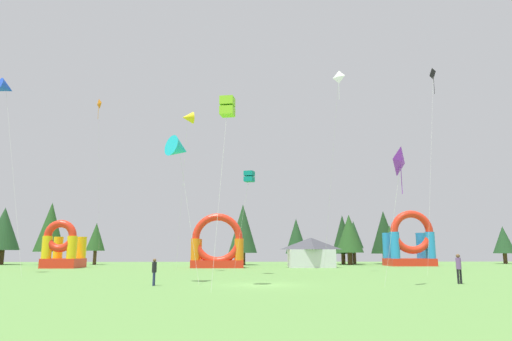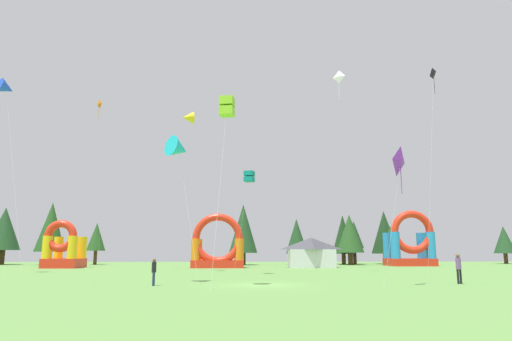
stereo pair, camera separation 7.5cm
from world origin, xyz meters
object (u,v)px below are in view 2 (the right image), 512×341
(kite_purple_diamond, at_px, (402,163))
(kite_black_diamond, at_px, (434,76))
(kite_orange_diamond, at_px, (99,107))
(kite_white_diamond, at_px, (338,79))
(kite_blue_delta, at_px, (6,88))
(person_near_camera, at_px, (154,269))
(kite_yellow_delta, at_px, (188,118))
(inflatable_orange_dome, at_px, (410,245))
(inflatable_red_slide, at_px, (63,251))
(inflatable_yellow_castle, at_px, (218,249))
(kite_teal_box, at_px, (249,177))
(festival_tent, at_px, (311,252))
(kite_lime_box, at_px, (227,107))
(kite_cyan_delta, at_px, (179,149))
(person_left_edge, at_px, (459,266))

(kite_purple_diamond, bearing_deg, kite_black_diamond, 58.96)
(kite_orange_diamond, bearing_deg, kite_white_diamond, -17.49)
(kite_blue_delta, distance_m, person_near_camera, 28.61)
(kite_blue_delta, xyz_separation_m, kite_white_diamond, (32.91, 0.46, 1.58))
(kite_yellow_delta, distance_m, inflatable_orange_dome, 36.40)
(kite_black_diamond, distance_m, kite_white_diamond, 10.73)
(kite_blue_delta, relative_size, inflatable_red_slide, 3.22)
(kite_yellow_delta, distance_m, inflatable_yellow_castle, 17.76)
(kite_teal_box, relative_size, inflatable_orange_dome, 1.21)
(festival_tent, bearing_deg, kite_yellow_delta, -140.82)
(kite_purple_diamond, relative_size, festival_tent, 1.43)
(kite_black_diamond, distance_m, inflatable_orange_dome, 25.45)
(kite_lime_box, xyz_separation_m, kite_cyan_delta, (-3.39, 3.62, -1.87))
(kite_yellow_delta, height_order, festival_tent, kite_yellow_delta)
(kite_purple_diamond, bearing_deg, inflatable_yellow_castle, 112.84)
(inflatable_yellow_castle, height_order, inflatable_red_slide, inflatable_yellow_castle)
(kite_lime_box, height_order, kite_purple_diamond, kite_lime_box)
(person_left_edge, height_order, festival_tent, festival_tent)
(inflatable_orange_dome, bearing_deg, kite_cyan_delta, -131.11)
(kite_white_diamond, distance_m, inflatable_orange_dome, 29.06)
(kite_white_diamond, bearing_deg, person_left_edge, -74.83)
(kite_purple_diamond, relative_size, inflatable_red_slide, 1.39)
(kite_blue_delta, bearing_deg, kite_orange_diamond, 55.19)
(kite_black_diamond, height_order, person_near_camera, kite_black_diamond)
(kite_yellow_delta, xyz_separation_m, inflatable_yellow_castle, (2.81, 11.21, -13.49))
(kite_lime_box, relative_size, person_near_camera, 7.14)
(kite_purple_diamond, relative_size, inflatable_yellow_castle, 1.21)
(kite_teal_box, bearing_deg, kite_purple_diamond, -56.57)
(kite_black_diamond, distance_m, person_near_camera, 36.26)
(kite_lime_box, height_order, inflatable_red_slide, kite_lime_box)
(festival_tent, bearing_deg, inflatable_red_slide, -179.43)
(inflatable_orange_dome, bearing_deg, festival_tent, -160.36)
(kite_white_diamond, bearing_deg, kite_black_diamond, 7.01)
(kite_blue_delta, bearing_deg, kite_cyan_delta, -33.43)
(kite_yellow_delta, xyz_separation_m, kite_cyan_delta, (1.23, -15.08, -6.77))
(kite_blue_delta, distance_m, kite_cyan_delta, 24.04)
(person_left_edge, relative_size, inflatable_yellow_castle, 0.28)
(kite_orange_diamond, relative_size, kite_purple_diamond, 2.43)
(kite_yellow_delta, xyz_separation_m, kite_blue_delta, (-17.46, -2.74, 1.98))
(kite_yellow_delta, distance_m, kite_cyan_delta, 16.57)
(kite_blue_delta, bearing_deg, inflatable_orange_dome, 23.03)
(kite_lime_box, height_order, kite_black_diamond, kite_black_diamond)
(person_left_edge, distance_m, inflatable_red_slide, 45.50)
(kite_lime_box, distance_m, inflatable_orange_dome, 44.31)
(kite_cyan_delta, relative_size, inflatable_red_slide, 1.70)
(person_near_camera, distance_m, festival_tent, 32.78)
(kite_lime_box, distance_m, festival_tent, 33.41)
(kite_teal_box, height_order, person_left_edge, kite_teal_box)
(kite_black_diamond, distance_m, kite_purple_diamond, 24.41)
(kite_yellow_delta, height_order, kite_teal_box, kite_yellow_delta)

